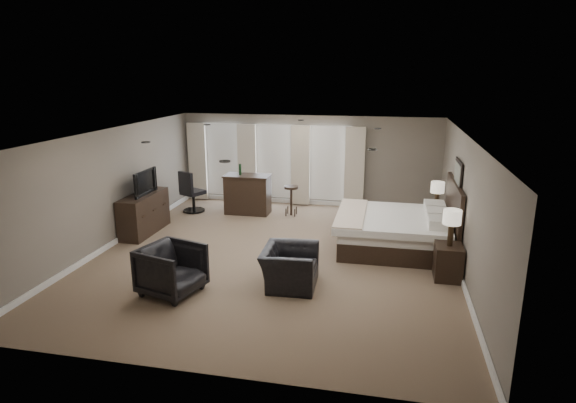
% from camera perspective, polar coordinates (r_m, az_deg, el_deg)
% --- Properties ---
extents(room, '(7.60, 8.60, 2.64)m').
position_cam_1_polar(room, '(9.95, -1.60, 0.58)').
color(room, brown).
rests_on(room, ground).
extents(window_bay, '(5.25, 0.20, 2.30)m').
position_cam_1_polar(window_bay, '(14.10, -1.69, 4.53)').
color(window_bay, silver).
rests_on(window_bay, room).
extents(bed, '(2.44, 2.32, 1.55)m').
position_cam_1_polar(bed, '(10.78, 13.13, -1.56)').
color(bed, silver).
rests_on(bed, ground).
extents(nightstand_near, '(0.50, 0.61, 0.66)m').
position_cam_1_polar(nightstand_near, '(9.62, 18.43, -6.81)').
color(nightstand_near, black).
rests_on(nightstand_near, ground).
extents(nightstand_far, '(0.42, 0.51, 0.56)m').
position_cam_1_polar(nightstand_far, '(12.37, 17.01, -2.07)').
color(nightstand_far, black).
rests_on(nightstand_far, ground).
extents(lamp_near, '(0.34, 0.34, 0.69)m').
position_cam_1_polar(lamp_near, '(9.40, 18.78, -2.97)').
color(lamp_near, beige).
rests_on(lamp_near, nightstand_near).
extents(lamp_far, '(0.33, 0.33, 0.67)m').
position_cam_1_polar(lamp_far, '(12.21, 17.24, 0.69)').
color(lamp_far, beige).
rests_on(lamp_far, nightstand_far).
extents(wall_art, '(0.04, 0.96, 0.56)m').
position_cam_1_polar(wall_art, '(10.64, 19.48, 3.17)').
color(wall_art, slate).
rests_on(wall_art, room).
extents(dresser, '(0.53, 1.66, 0.96)m').
position_cam_1_polar(dresser, '(12.14, -16.68, -1.37)').
color(dresser, black).
rests_on(dresser, ground).
extents(tv, '(0.59, 1.03, 0.13)m').
position_cam_1_polar(tv, '(12.00, -16.88, 1.14)').
color(tv, black).
rests_on(tv, dresser).
extents(armchair_near, '(0.76, 1.13, 0.96)m').
position_cam_1_polar(armchair_near, '(8.80, 0.19, -7.01)').
color(armchair_near, black).
rests_on(armchair_near, ground).
extents(armchair_far, '(1.11, 1.15, 0.97)m').
position_cam_1_polar(armchair_far, '(8.74, -13.63, -7.61)').
color(armchair_far, black).
rests_on(armchair_far, ground).
extents(bar_counter, '(1.25, 0.65, 1.09)m').
position_cam_1_polar(bar_counter, '(13.25, -4.79, 0.88)').
color(bar_counter, black).
rests_on(bar_counter, ground).
extents(bar_stool_left, '(0.44, 0.44, 0.79)m').
position_cam_1_polar(bar_stool_left, '(13.75, -4.40, 0.78)').
color(bar_stool_left, black).
rests_on(bar_stool_left, ground).
extents(bar_stool_right, '(0.50, 0.50, 0.82)m').
position_cam_1_polar(bar_stool_right, '(13.05, 0.39, 0.09)').
color(bar_stool_right, black).
rests_on(bar_stool_right, ground).
extents(desk_chair, '(0.80, 0.80, 1.17)m').
position_cam_1_polar(desk_chair, '(13.61, -11.18, 1.21)').
color(desk_chair, black).
rests_on(desk_chair, ground).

